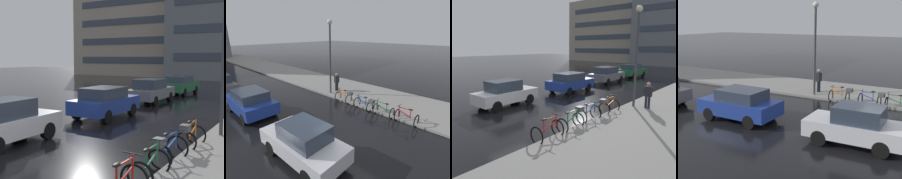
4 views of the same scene
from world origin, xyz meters
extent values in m
plane|color=black|center=(0.00, 0.00, 0.00)|extent=(140.00, 140.00, 0.00)
cube|color=gray|center=(6.00, 10.00, 0.07)|extent=(4.80, 60.00, 0.14)
torus|color=black|center=(3.56, 0.80, 0.34)|extent=(0.69, 0.07, 0.69)
cube|color=#237042|center=(3.57, 0.05, 0.59)|extent=(0.04, 0.04, 0.48)
cube|color=#237042|center=(3.56, 0.71, 0.64)|extent=(0.04, 0.04, 0.59)
cube|color=#237042|center=(3.56, 0.38, 0.84)|extent=(0.04, 0.67, 0.04)
cube|color=#237042|center=(3.56, 0.35, 0.54)|extent=(0.04, 0.76, 0.27)
ellipsoid|color=black|center=(3.57, 0.05, 0.86)|extent=(0.14, 0.26, 0.07)
cylinder|color=black|center=(3.56, 0.71, 0.95)|extent=(0.50, 0.03, 0.03)
torus|color=black|center=(3.55, 2.25, 0.37)|extent=(0.73, 0.12, 0.73)
torus|color=black|center=(3.46, 1.17, 0.37)|extent=(0.73, 0.12, 0.73)
cube|color=#234CA8|center=(3.49, 1.52, 0.63)|extent=(0.04, 0.04, 0.52)
cube|color=#234CA8|center=(3.55, 2.17, 0.63)|extent=(0.04, 0.04, 0.53)
cube|color=#234CA8|center=(3.52, 1.84, 0.85)|extent=(0.09, 0.65, 0.04)
cube|color=#234CA8|center=(3.52, 1.82, 0.57)|extent=(0.10, 0.74, 0.27)
ellipsoid|color=black|center=(3.49, 1.52, 0.92)|extent=(0.16, 0.27, 0.07)
cylinder|color=black|center=(3.55, 2.17, 0.92)|extent=(0.50, 0.07, 0.03)
cube|color=#4C4C51|center=(3.45, 1.05, 0.79)|extent=(0.31, 0.36, 0.22)
torus|color=black|center=(3.60, 4.08, 0.35)|extent=(0.71, 0.08, 0.71)
torus|color=black|center=(3.58, 3.03, 0.35)|extent=(0.71, 0.08, 0.71)
cube|color=orange|center=(3.58, 3.37, 0.64)|extent=(0.04, 0.04, 0.57)
cube|color=orange|center=(3.60, 4.00, 0.64)|extent=(0.04, 0.04, 0.58)
cube|color=orange|center=(3.59, 3.69, 0.89)|extent=(0.05, 0.63, 0.04)
cube|color=orange|center=(3.59, 3.66, 0.58)|extent=(0.05, 0.71, 0.26)
ellipsoid|color=black|center=(3.58, 3.37, 0.95)|extent=(0.15, 0.26, 0.07)
cylinder|color=black|center=(3.60, 4.00, 0.95)|extent=(0.50, 0.04, 0.03)
cube|color=#4C4C51|center=(3.57, 2.91, 0.82)|extent=(0.29, 0.35, 0.22)
cube|color=silver|center=(-2.09, 0.76, 0.64)|extent=(1.78, 3.92, 0.65)
cube|color=#2D3847|center=(-2.08, 0.61, 1.29)|extent=(1.43, 1.91, 0.64)
cylinder|color=black|center=(-2.86, 1.95, 0.32)|extent=(0.23, 0.64, 0.64)
cylinder|color=black|center=(-1.37, 1.98, 0.32)|extent=(0.23, 0.64, 0.64)
cylinder|color=black|center=(-2.81, -0.46, 0.32)|extent=(0.23, 0.64, 0.64)
cylinder|color=black|center=(-1.31, -0.42, 0.32)|extent=(0.23, 0.64, 0.64)
cube|color=navy|center=(-1.80, 6.68, 0.66)|extent=(1.99, 3.96, 0.69)
cube|color=#2D3847|center=(-1.80, 6.53, 1.28)|extent=(1.62, 2.21, 0.55)
cylinder|color=black|center=(-2.65, 7.91, 0.32)|extent=(0.23, 0.64, 0.64)
cylinder|color=black|center=(-0.92, 7.89, 0.32)|extent=(0.23, 0.64, 0.64)
cylinder|color=black|center=(-2.68, 5.47, 0.32)|extent=(0.23, 0.64, 0.64)
cylinder|color=black|center=(-0.94, 5.45, 0.32)|extent=(0.23, 0.64, 0.64)
cylinder|color=black|center=(-1.18, 11.50, 0.32)|extent=(0.22, 0.64, 0.64)
cylinder|color=#1E2333|center=(4.85, 5.50, 0.42)|extent=(0.14, 0.14, 0.84)
cylinder|color=#1E2333|center=(5.03, 5.48, 0.42)|extent=(0.14, 0.14, 0.84)
cube|color=#232328|center=(4.94, 5.49, 1.13)|extent=(0.42, 0.28, 0.57)
sphere|color=tan|center=(4.94, 5.49, 1.55)|extent=(0.22, 0.22, 0.22)
cylinder|color=#424247|center=(4.15, 5.43, 2.77)|extent=(0.14, 0.14, 5.54)
sphere|color=#F2EACC|center=(4.15, 5.43, 5.69)|extent=(0.37, 0.37, 0.37)
camera|label=1|loc=(6.59, -6.53, 3.04)|focal=50.00mm
camera|label=2|loc=(-5.54, -4.36, 4.99)|focal=28.00mm
camera|label=3|loc=(9.39, -6.80, 3.66)|focal=35.00mm
camera|label=4|loc=(-13.43, -2.72, 4.94)|focal=50.00mm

